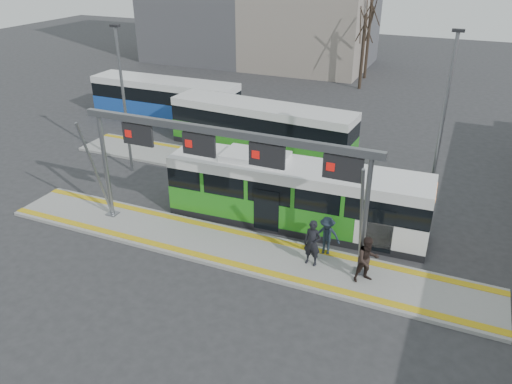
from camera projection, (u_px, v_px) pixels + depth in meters
ground at (231, 249)px, 21.58m from camera, size 120.00×120.00×0.00m
platform_main at (231, 248)px, 21.55m from camera, size 22.00×3.00×0.15m
platform_second at (229, 165)px, 29.53m from camera, size 20.00×3.00×0.15m
tactile_main at (231, 246)px, 21.51m from camera, size 22.00×2.65×0.02m
tactile_second at (238, 157)px, 30.44m from camera, size 20.00×0.35×0.02m
gantry at (224, 154)px, 19.99m from camera, size 13.00×1.68×5.20m
hero_bus at (295, 195)px, 22.90m from camera, size 12.01×3.05×3.28m
bg_bus_green at (262, 128)px, 31.34m from camera, size 12.03×3.30×2.97m
bg_bus_blue at (165, 100)px, 36.98m from camera, size 11.33×2.56×2.95m
passenger_a at (312, 243)px, 19.92m from camera, size 0.76×0.54×1.96m
passenger_b at (367, 260)px, 18.92m from camera, size 1.18×1.14×1.92m
passenger_c at (327, 236)px, 20.65m from camera, size 1.20×0.82×1.72m
tree_left at (365, 25)px, 42.95m from camera, size 1.40×1.40×7.27m
tree_mid at (371, 6)px, 45.95m from camera, size 1.40×1.40×8.79m
tree_far at (168, 3)px, 53.18m from camera, size 1.40×1.40×8.08m
lamp_west at (124, 98)px, 27.12m from camera, size 0.50×0.25×8.15m
lamp_east at (442, 128)px, 21.81m from camera, size 0.50×0.25×8.79m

